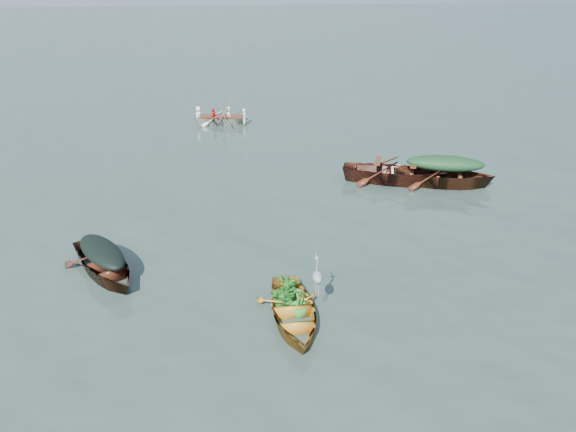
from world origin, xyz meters
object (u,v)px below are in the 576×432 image
object	(u,v)px
green_tarp_boat	(442,186)
rowed_boat	(222,124)
yellow_dinghy	(293,322)
heron	(317,283)
dark_covered_boat	(106,274)
open_wooden_boat	(394,183)

from	to	relation	value
green_tarp_boat	rowed_boat	world-z (taller)	green_tarp_boat
yellow_dinghy	heron	distance (m)	1.08
dark_covered_boat	green_tarp_boat	distance (m)	11.62
dark_covered_boat	rowed_boat	bearing A→B (deg)	44.66
dark_covered_boat	open_wooden_boat	size ratio (longest dim) A/B	0.77
yellow_dinghy	green_tarp_boat	size ratio (longest dim) A/B	0.71
open_wooden_boat	yellow_dinghy	bearing A→B (deg)	168.58
dark_covered_boat	heron	bearing A→B (deg)	-57.97
green_tarp_boat	yellow_dinghy	bearing A→B (deg)	155.46
yellow_dinghy	dark_covered_boat	world-z (taller)	dark_covered_boat
rowed_boat	dark_covered_boat	bearing A→B (deg)	175.83
open_wooden_boat	rowed_boat	world-z (taller)	open_wooden_boat
yellow_dinghy	open_wooden_boat	bearing A→B (deg)	56.82
dark_covered_boat	open_wooden_boat	world-z (taller)	open_wooden_boat
open_wooden_boat	heron	xyz separation A→B (m)	(-3.81, -7.65, 0.93)
yellow_dinghy	rowed_boat	distance (m)	15.58
open_wooden_boat	rowed_boat	size ratio (longest dim) A/B	1.44
green_tarp_boat	open_wooden_boat	bearing A→B (deg)	90.00
green_tarp_boat	dark_covered_boat	bearing A→B (deg)	129.57
yellow_dinghy	dark_covered_boat	xyz separation A→B (m)	(-4.57, 2.43, 0.00)
yellow_dinghy	rowed_boat	size ratio (longest dim) A/B	0.98
green_tarp_boat	open_wooden_boat	distance (m)	1.67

